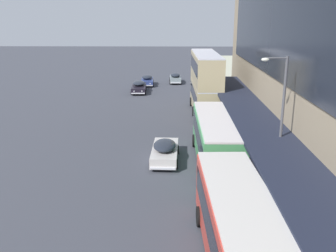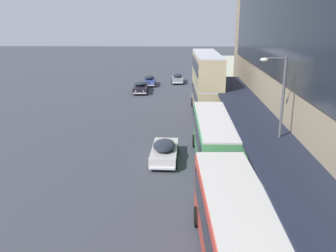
% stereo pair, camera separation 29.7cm
% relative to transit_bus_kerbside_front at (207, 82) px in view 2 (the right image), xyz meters
% --- Properties ---
extents(transit_bus_kerbside_front, '(2.86, 10.77, 6.40)m').
position_rel_transit_bus_kerbside_front_xyz_m(transit_bus_kerbside_front, '(0.00, 0.00, 0.00)').
color(transit_bus_kerbside_front, tan).
rests_on(transit_bus_kerbside_front, ground).
extents(transit_bus_kerbside_rear, '(3.14, 11.31, 3.26)m').
position_rel_transit_bus_kerbside_front_xyz_m(transit_bus_kerbside_rear, '(-0.49, -25.83, -1.57)').
color(transit_bus_kerbside_rear, '#B7362B').
rests_on(transit_bus_kerbside_rear, ground).
extents(transit_bus_kerbside_far, '(2.91, 10.30, 3.32)m').
position_rel_transit_bus_kerbside_front_xyz_m(transit_bus_kerbside_far, '(-0.29, -13.81, -1.53)').
color(transit_bus_kerbside_far, '#489B5C').
rests_on(transit_bus_kerbside_far, ground).
extents(sedan_lead_near, '(2.15, 5.08, 1.54)m').
position_rel_transit_bus_kerbside_front_xyz_m(sedan_lead_near, '(-8.08, 11.39, -2.68)').
color(sedan_lead_near, black).
rests_on(sedan_lead_near, ground).
extents(sedan_second_mid, '(2.06, 4.90, 1.54)m').
position_rel_transit_bus_kerbside_front_xyz_m(sedan_second_mid, '(-3.88, -13.42, -2.68)').
color(sedan_second_mid, beige).
rests_on(sedan_second_mid, ground).
extents(sedan_second_near, '(2.04, 4.40, 1.52)m').
position_rel_transit_bus_kerbside_front_xyz_m(sedan_second_near, '(-7.33, 16.64, -2.69)').
color(sedan_second_near, navy).
rests_on(sedan_second_near, ground).
extents(sedan_trailing_near, '(1.89, 4.35, 1.54)m').
position_rel_transit_bus_kerbside_front_xyz_m(sedan_trailing_near, '(-3.12, 18.86, -2.68)').
color(sedan_trailing_near, gray).
rests_on(sedan_trailing_near, ground).
extents(pedestrian_at_kerb, '(0.33, 0.61, 1.86)m').
position_rel_transit_bus_kerbside_front_xyz_m(pedestrian_at_kerb, '(3.25, -22.51, -2.26)').
color(pedestrian_at_kerb, black).
rests_on(pedestrian_at_kerb, sidewalk_kerb).
extents(street_lamp, '(1.50, 0.28, 7.84)m').
position_rel_transit_bus_kerbside_front_xyz_m(street_lamp, '(2.81, -17.98, 1.21)').
color(street_lamp, '#4C4C51').
rests_on(street_lamp, sidewalk_kerb).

